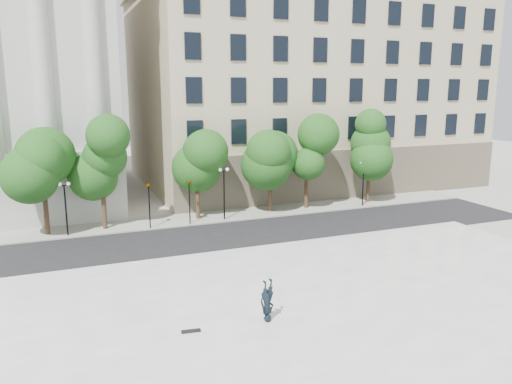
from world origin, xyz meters
TOP-DOWN VIEW (x-y plane):
  - ground at (0.00, 0.00)m, footprint 160.00×160.00m
  - plaza at (0.00, 3.00)m, footprint 44.00×22.00m
  - street at (0.00, 18.00)m, footprint 60.00×8.00m
  - far_sidewalk at (0.00, 24.00)m, footprint 60.00×4.00m
  - building_east at (20.00, 38.91)m, footprint 36.00×26.15m
  - traffic_light_west at (-0.75, 22.30)m, footprint 0.54×1.69m
  - traffic_light_east at (2.45, 22.30)m, footprint 0.88×1.59m
  - person_lying at (1.28, 3.56)m, footprint 1.24×2.14m
  - skateboard at (-2.24, 3.84)m, footprint 0.87×0.33m
  - street_trees at (5.17, 23.71)m, footprint 32.32×4.50m
  - lamp_posts at (-0.06, 22.60)m, footprint 38.08×0.28m

SIDE VIEW (x-z plane):
  - ground at x=0.00m, z-range 0.00..0.00m
  - street at x=0.00m, z-range 0.00..0.02m
  - far_sidewalk at x=0.00m, z-range 0.00..0.12m
  - plaza at x=0.00m, z-range 0.00..0.45m
  - skateboard at x=-2.24m, z-range 0.45..0.54m
  - person_lying at x=1.28m, z-range 0.45..1.00m
  - lamp_posts at x=-0.06m, z-range 0.75..5.23m
  - traffic_light_east at x=2.45m, z-range 1.55..5.69m
  - traffic_light_west at x=-0.75m, z-range 1.58..5.75m
  - street_trees at x=5.17m, z-range 1.40..9.10m
  - building_east at x=20.00m, z-range -0.36..22.64m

